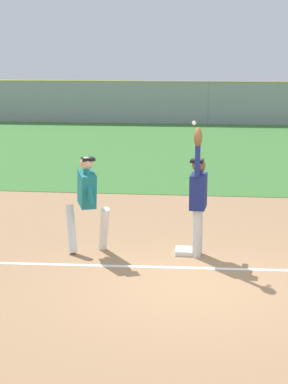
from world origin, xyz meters
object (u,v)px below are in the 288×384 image
(runner, at_px, (87,198))
(baseball, at_px, (194,123))
(first_base, at_px, (186,251))
(parked_car_blue, at_px, (191,104))
(parked_car_black, at_px, (97,103))
(fielder, at_px, (198,193))

(runner, bearing_deg, baseball, -18.35)
(first_base, distance_m, parked_car_blue, 23.10)
(first_base, relative_size, parked_car_black, 0.08)
(runner, bearing_deg, fielder, -22.30)
(first_base, bearing_deg, parked_car_black, 104.03)
(parked_car_blue, bearing_deg, first_base, -89.47)
(first_base, relative_size, runner, 0.22)
(fielder, relative_size, parked_car_blue, 0.51)
(baseball, relative_size, parked_car_blue, 0.02)
(first_base, distance_m, baseball, 2.28)
(first_base, height_order, baseball, baseball)
(fielder, height_order, parked_car_blue, fielder)
(baseball, distance_m, parked_car_blue, 23.13)
(first_base, distance_m, parked_car_black, 23.89)
(first_base, height_order, parked_car_blue, parked_car_blue)
(first_base, height_order, fielder, fielder)
(baseball, relative_size, parked_car_black, 0.02)
(runner, xyz_separation_m, parked_car_black, (-4.05, 23.28, -0.32))
(runner, height_order, parked_car_blue, runner)
(runner, xyz_separation_m, baseball, (1.85, 0.13, 1.32))
(parked_car_black, height_order, parked_car_blue, same)
(baseball, bearing_deg, parked_car_blue, 92.06)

